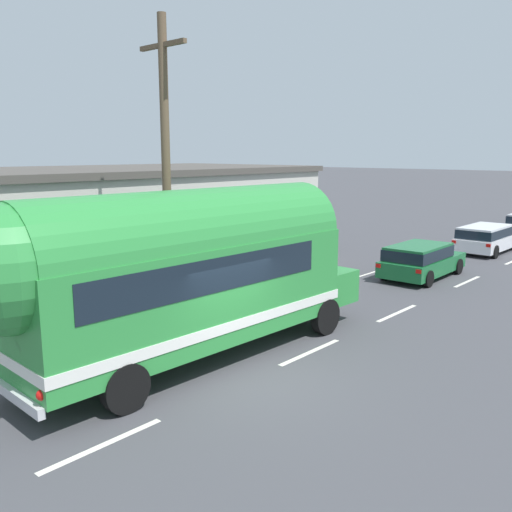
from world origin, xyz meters
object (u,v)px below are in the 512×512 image
car_second (486,237)px  car_lead (420,259)px  utility_pole (166,172)px  painted_bus (178,269)px

car_second → car_lead: bearing=-89.4°
car_lead → utility_pole: bearing=-102.8°
utility_pole → car_lead: (2.45, 10.74, -3.64)m
utility_pole → car_lead: size_ratio=1.91×
utility_pole → car_lead: 11.60m
car_lead → car_second: bearing=90.6°
painted_bus → car_second: size_ratio=2.41×
car_lead → car_second: same height
car_second → painted_bus: bearing=-90.2°
utility_pole → car_lead: utility_pole is taller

